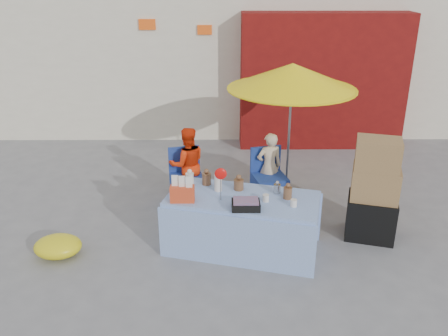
{
  "coord_description": "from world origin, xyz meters",
  "views": [
    {
      "loc": [
        0.21,
        -4.95,
        3.35
      ],
      "look_at": [
        0.25,
        0.6,
        1.0
      ],
      "focal_mm": 38.0,
      "sensor_mm": 36.0,
      "label": 1
    }
  ],
  "objects_px": {
    "vendor_beige": "(269,167)",
    "umbrella": "(292,77)",
    "chair_right": "(269,187)",
    "vendor_orange": "(187,164)",
    "market_table": "(242,222)",
    "box_stack": "(374,193)",
    "chair_left": "(187,188)"
  },
  "relations": [
    {
      "from": "vendor_beige",
      "to": "umbrella",
      "type": "bearing_deg",
      "value": -167.53
    },
    {
      "from": "chair_right",
      "to": "vendor_orange",
      "type": "distance_m",
      "value": 1.3
    },
    {
      "from": "market_table",
      "to": "box_stack",
      "type": "xyz_separation_m",
      "value": [
        1.73,
        0.29,
        0.26
      ]
    },
    {
      "from": "umbrella",
      "to": "box_stack",
      "type": "xyz_separation_m",
      "value": [
        0.96,
        -1.28,
        -1.25
      ]
    },
    {
      "from": "chair_left",
      "to": "umbrella",
      "type": "xyz_separation_m",
      "value": [
        1.55,
        0.28,
        1.64
      ]
    },
    {
      "from": "vendor_beige",
      "to": "vendor_orange",
      "type": "bearing_deg",
      "value": -14.09
    },
    {
      "from": "chair_right",
      "to": "umbrella",
      "type": "relative_size",
      "value": 0.41
    },
    {
      "from": "umbrella",
      "to": "box_stack",
      "type": "height_order",
      "value": "umbrella"
    },
    {
      "from": "market_table",
      "to": "vendor_beige",
      "type": "bearing_deg",
      "value": 86.18
    },
    {
      "from": "chair_left",
      "to": "chair_right",
      "type": "xyz_separation_m",
      "value": [
        1.25,
        0.0,
        0.0
      ]
    },
    {
      "from": "chair_right",
      "to": "umbrella",
      "type": "bearing_deg",
      "value": 29.04
    },
    {
      "from": "market_table",
      "to": "chair_left",
      "type": "bearing_deg",
      "value": 135.79
    },
    {
      "from": "chair_left",
      "to": "market_table",
      "type": "bearing_deg",
      "value": -72.92
    },
    {
      "from": "chair_left",
      "to": "box_stack",
      "type": "bearing_deg",
      "value": -35.81
    },
    {
      "from": "vendor_orange",
      "to": "vendor_beige",
      "type": "bearing_deg",
      "value": 165.91
    },
    {
      "from": "market_table",
      "to": "vendor_orange",
      "type": "height_order",
      "value": "vendor_orange"
    },
    {
      "from": "umbrella",
      "to": "chair_right",
      "type": "bearing_deg",
      "value": -136.86
    },
    {
      "from": "umbrella",
      "to": "market_table",
      "type": "bearing_deg",
      "value": -116.21
    },
    {
      "from": "chair_left",
      "to": "vendor_beige",
      "type": "xyz_separation_m",
      "value": [
        1.25,
        0.13,
        0.29
      ]
    },
    {
      "from": "box_stack",
      "to": "vendor_orange",
      "type": "bearing_deg",
      "value": 155.65
    },
    {
      "from": "umbrella",
      "to": "box_stack",
      "type": "distance_m",
      "value": 2.03
    },
    {
      "from": "chair_right",
      "to": "vendor_beige",
      "type": "distance_m",
      "value": 0.32
    },
    {
      "from": "market_table",
      "to": "chair_right",
      "type": "distance_m",
      "value": 1.38
    },
    {
      "from": "market_table",
      "to": "umbrella",
      "type": "relative_size",
      "value": 0.99
    },
    {
      "from": "chair_right",
      "to": "vendor_beige",
      "type": "relative_size",
      "value": 0.78
    },
    {
      "from": "market_table",
      "to": "vendor_orange",
      "type": "bearing_deg",
      "value": 133.21
    },
    {
      "from": "box_stack",
      "to": "umbrella",
      "type": "bearing_deg",
      "value": 126.67
    },
    {
      "from": "market_table",
      "to": "chair_right",
      "type": "relative_size",
      "value": 2.44
    },
    {
      "from": "chair_left",
      "to": "umbrella",
      "type": "bearing_deg",
      "value": -3.71
    },
    {
      "from": "vendor_orange",
      "to": "vendor_beige",
      "type": "relative_size",
      "value": 1.08
    },
    {
      "from": "chair_right",
      "to": "box_stack",
      "type": "distance_m",
      "value": 1.65
    },
    {
      "from": "vendor_orange",
      "to": "vendor_beige",
      "type": "distance_m",
      "value": 1.25
    }
  ]
}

